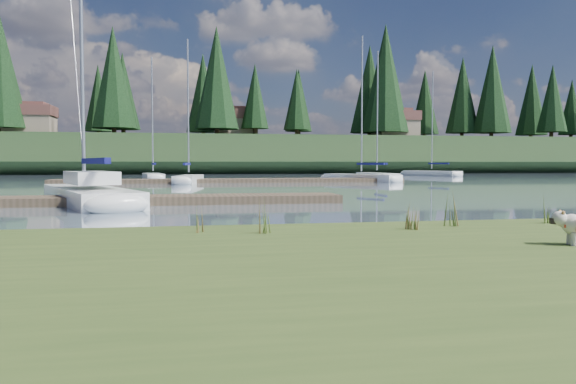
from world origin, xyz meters
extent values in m
plane|color=gray|center=(0.00, 30.00, 0.00)|extent=(200.00, 200.00, 0.00)
cube|color=#3C4F1F|center=(0.00, -6.00, 0.17)|extent=(60.00, 9.00, 0.35)
cube|color=#1D3118|center=(0.00, 73.00, 2.50)|extent=(200.00, 20.00, 5.00)
cylinder|color=silver|center=(3.50, -4.96, 0.44)|extent=(0.09, 0.09, 0.18)
cylinder|color=silver|center=(3.56, -4.79, 0.44)|extent=(0.09, 0.09, 0.18)
ellipsoid|color=silver|center=(3.37, -4.82, 0.72)|extent=(0.26, 0.27, 0.21)
cube|color=black|center=(3.29, -4.79, 0.68)|extent=(0.09, 0.12, 0.08)
cube|color=white|center=(-5.18, 9.91, 0.22)|extent=(4.82, 9.03, 0.70)
ellipsoid|color=white|center=(-6.64, 14.09, 0.22)|extent=(2.62, 2.92, 0.70)
cylinder|color=silver|center=(-5.44, 10.67, 7.51)|extent=(0.14, 0.14, 13.42)
cube|color=navy|center=(-4.75, 8.68, 1.55)|extent=(1.52, 3.87, 0.20)
cube|color=white|center=(-5.01, 9.44, 0.95)|extent=(2.39, 3.51, 0.45)
cube|color=#4C3D2C|center=(-4.00, 9.00, 0.15)|extent=(16.00, 2.00, 0.30)
cube|color=#4C3D2C|center=(2.00, 30.00, 0.15)|extent=(26.00, 2.20, 0.30)
cube|color=white|center=(-4.22, 37.64, 0.22)|extent=(2.22, 6.30, 0.70)
ellipsoid|color=white|center=(-4.64, 40.69, 0.22)|extent=(1.56, 1.85, 0.70)
cylinder|color=silver|center=(-4.22, 37.64, 5.62)|extent=(0.12, 0.12, 9.63)
cube|color=navy|center=(-4.11, 36.81, 1.40)|extent=(0.53, 2.46, 0.20)
cube|color=white|center=(-1.30, 29.84, 0.22)|extent=(2.37, 6.24, 0.70)
ellipsoid|color=white|center=(-0.79, 32.84, 0.22)|extent=(1.59, 1.86, 0.70)
cylinder|color=silver|center=(-1.30, 29.84, 5.60)|extent=(0.12, 0.12, 9.60)
cube|color=navy|center=(-1.44, 29.02, 1.40)|extent=(0.60, 2.43, 0.20)
cube|color=white|center=(12.36, 31.32, 0.22)|extent=(4.86, 6.84, 0.70)
ellipsoid|color=white|center=(10.61, 34.34, 0.22)|extent=(2.27, 2.41, 0.70)
cylinder|color=silver|center=(12.36, 31.32, 6.17)|extent=(0.12, 0.12, 10.73)
cube|color=navy|center=(12.83, 30.49, 1.40)|extent=(1.56, 2.50, 0.20)
cube|color=white|center=(15.46, 36.35, 0.22)|extent=(1.75, 6.92, 0.70)
ellipsoid|color=white|center=(15.37, 39.79, 0.22)|extent=(1.55, 1.92, 0.70)
cylinder|color=silver|center=(15.46, 36.35, 6.11)|extent=(0.12, 0.12, 10.62)
cube|color=navy|center=(15.49, 35.41, 1.40)|extent=(0.28, 2.74, 0.20)
cube|color=white|center=(26.11, 47.86, 0.22)|extent=(4.40, 7.44, 0.70)
ellipsoid|color=white|center=(24.69, 51.26, 0.22)|extent=(2.26, 2.48, 0.70)
cylinder|color=silver|center=(26.11, 47.86, 6.30)|extent=(0.12, 0.12, 11.00)
cube|color=navy|center=(26.50, 46.93, 1.40)|extent=(1.32, 2.78, 0.20)
cone|color=#475B23|center=(-0.52, -2.77, 0.61)|extent=(0.03, 0.03, 0.53)
cone|color=brown|center=(-0.41, -2.84, 0.56)|extent=(0.03, 0.03, 0.42)
cone|color=#475B23|center=(-0.46, -2.74, 0.64)|extent=(0.03, 0.03, 0.58)
cone|color=brown|center=(-0.38, -2.80, 0.54)|extent=(0.03, 0.03, 0.37)
cone|color=#475B23|center=(-0.50, -2.85, 0.59)|extent=(0.03, 0.03, 0.48)
cone|color=#475B23|center=(1.96, -2.66, 0.56)|extent=(0.03, 0.03, 0.42)
cone|color=brown|center=(2.07, -2.73, 0.52)|extent=(0.03, 0.03, 0.34)
cone|color=#475B23|center=(2.02, -2.63, 0.58)|extent=(0.03, 0.03, 0.46)
cone|color=brown|center=(2.10, -2.69, 0.50)|extent=(0.03, 0.03, 0.30)
cone|color=#475B23|center=(1.98, -2.74, 0.54)|extent=(0.03, 0.03, 0.38)
cone|color=#475B23|center=(2.93, -2.43, 0.65)|extent=(0.03, 0.03, 0.61)
cone|color=brown|center=(3.04, -2.50, 0.59)|extent=(0.03, 0.03, 0.49)
cone|color=#475B23|center=(2.99, -2.40, 0.68)|extent=(0.03, 0.03, 0.67)
cone|color=brown|center=(3.07, -2.46, 0.56)|extent=(0.03, 0.03, 0.42)
cone|color=#475B23|center=(2.95, -2.51, 0.62)|extent=(0.03, 0.03, 0.55)
cone|color=#475B23|center=(-1.51, -2.46, 0.57)|extent=(0.03, 0.03, 0.44)
cone|color=brown|center=(-1.40, -2.53, 0.52)|extent=(0.03, 0.03, 0.35)
cone|color=#475B23|center=(-1.45, -2.43, 0.59)|extent=(0.03, 0.03, 0.48)
cone|color=brown|center=(-1.37, -2.49, 0.50)|extent=(0.03, 0.03, 0.31)
cone|color=#475B23|center=(-1.49, -2.54, 0.55)|extent=(0.03, 0.03, 0.39)
cone|color=#475B23|center=(2.05, -2.80, 0.53)|extent=(0.03, 0.03, 0.35)
cone|color=brown|center=(2.16, -2.87, 0.49)|extent=(0.03, 0.03, 0.28)
cone|color=#475B23|center=(2.11, -2.77, 0.54)|extent=(0.03, 0.03, 0.39)
cone|color=brown|center=(2.19, -2.83, 0.47)|extent=(0.03, 0.03, 0.25)
cone|color=#475B23|center=(2.07, -2.88, 0.51)|extent=(0.03, 0.03, 0.32)
cone|color=#475B23|center=(4.92, -2.23, 0.58)|extent=(0.03, 0.03, 0.47)
cone|color=brown|center=(5.03, -2.30, 0.54)|extent=(0.03, 0.03, 0.37)
cone|color=#475B23|center=(4.98, -2.20, 0.61)|extent=(0.03, 0.03, 0.51)
cone|color=brown|center=(5.06, -2.26, 0.51)|extent=(0.03, 0.03, 0.33)
cone|color=#475B23|center=(4.94, -2.31, 0.56)|extent=(0.03, 0.03, 0.42)
cube|color=#33281C|center=(0.00, -1.60, 0.07)|extent=(60.00, 0.50, 0.14)
cylinder|color=#382619|center=(-25.00, 68.00, 5.90)|extent=(0.60, 0.60, 1.80)
cone|color=black|center=(-25.00, 68.00, 13.55)|extent=(6.60, 6.60, 15.00)
cylinder|color=#382619|center=(-10.00, 72.00, 5.90)|extent=(0.60, 0.60, 1.80)
cone|color=black|center=(-10.00, 72.00, 11.75)|extent=(4.84, 4.84, 11.00)
cylinder|color=#382619|center=(3.00, 66.00, 5.90)|extent=(0.60, 0.60, 1.80)
cone|color=black|center=(3.00, 66.00, 13.10)|extent=(6.16, 6.16, 14.00)
cylinder|color=#382619|center=(15.00, 70.00, 5.90)|extent=(0.60, 0.60, 1.80)
cone|color=black|center=(15.00, 70.00, 10.85)|extent=(3.96, 3.96, 9.00)
cylinder|color=#382619|center=(28.00, 68.00, 5.90)|extent=(0.60, 0.60, 1.80)
cone|color=black|center=(28.00, 68.00, 14.00)|extent=(7.04, 7.04, 16.00)
cylinder|color=#382619|center=(42.00, 71.00, 5.90)|extent=(0.60, 0.60, 1.80)
cone|color=black|center=(42.00, 71.00, 12.20)|extent=(5.28, 5.28, 12.00)
cylinder|color=#382619|center=(55.00, 67.00, 5.90)|extent=(0.60, 0.60, 1.80)
cone|color=black|center=(55.00, 67.00, 11.52)|extent=(4.62, 4.62, 10.50)
cube|color=gray|center=(-22.00, 70.00, 6.40)|extent=(6.00, 5.00, 2.80)
cube|color=brown|center=(-22.00, 70.00, 8.50)|extent=(6.30, 5.30, 1.40)
cube|color=brown|center=(-22.00, 70.00, 9.30)|extent=(4.20, 3.60, 0.70)
cube|color=gray|center=(6.00, 71.00, 6.40)|extent=(6.00, 5.00, 2.80)
cube|color=brown|center=(6.00, 71.00, 8.50)|extent=(6.30, 5.30, 1.40)
cube|color=brown|center=(6.00, 71.00, 9.30)|extent=(4.20, 3.60, 0.70)
cube|color=gray|center=(30.00, 69.00, 6.40)|extent=(6.00, 5.00, 2.80)
cube|color=brown|center=(30.00, 69.00, 8.50)|extent=(6.30, 5.30, 1.40)
cube|color=brown|center=(30.00, 69.00, 9.30)|extent=(4.20, 3.60, 0.70)
camera|label=1|loc=(-1.77, -11.74, 1.49)|focal=35.00mm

